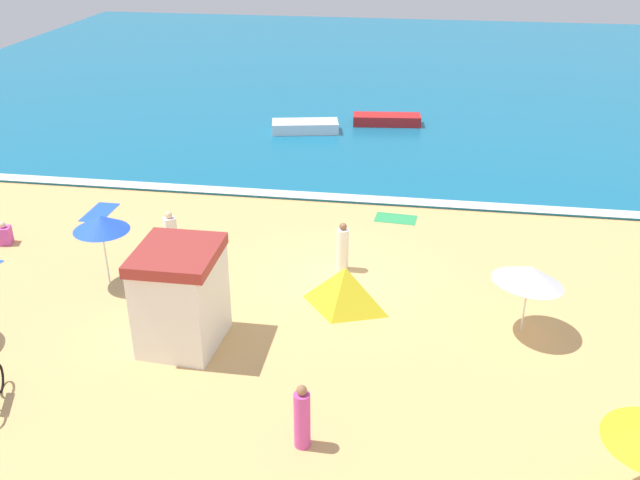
{
  "coord_description": "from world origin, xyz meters",
  "views": [
    {
      "loc": [
        2.42,
        -18.99,
        10.88
      ],
      "look_at": [
        -0.67,
        1.05,
        0.8
      ],
      "focal_mm": 39.45,
      "sensor_mm": 36.0,
      "label": 1
    }
  ],
  "objects": [
    {
      "name": "beachgoer_7",
      "position": [
        -11.57,
        0.73,
        0.34
      ],
      "size": [
        0.54,
        0.54,
        0.82
      ],
      "color": "#D84CA5",
      "rests_on": "ground_plane"
    },
    {
      "name": "beach_towel_1",
      "position": [
        -9.51,
        3.69,
        0.01
      ],
      "size": [
        0.89,
        1.8,
        0.01
      ],
      "color": "blue",
      "rests_on": "ground_plane"
    },
    {
      "name": "beachgoer_0",
      "position": [
        0.12,
        0.68,
        0.75
      ],
      "size": [
        0.53,
        0.53,
        1.63
      ],
      "color": "white",
      "rests_on": "ground_plane"
    },
    {
      "name": "beachgoer_6",
      "position": [
        -6.13,
        2.08,
        0.43
      ],
      "size": [
        0.55,
        0.55,
        0.97
      ],
      "color": "white",
      "rests_on": "ground_plane"
    },
    {
      "name": "ocean_water",
      "position": [
        0.0,
        28.0,
        0.05
      ],
      "size": [
        60.0,
        44.0,
        0.1
      ],
      "primitive_type": "cube",
      "color": "#146B93",
      "rests_on": "ground_plane"
    },
    {
      "name": "beachgoer_4",
      "position": [
        0.24,
        -7.4,
        0.75
      ],
      "size": [
        0.51,
        0.51,
        1.61
      ],
      "color": "#D84CA5",
      "rests_on": "ground_plane"
    },
    {
      "name": "small_boat_0",
      "position": [
        0.47,
        16.19,
        0.36
      ],
      "size": [
        3.53,
        1.46,
        0.52
      ],
      "color": "red",
      "rests_on": "ocean_water"
    },
    {
      "name": "small_boat_1",
      "position": [
        -3.46,
        14.36,
        0.37
      ],
      "size": [
        3.46,
        1.94,
        0.54
      ],
      "color": "white",
      "rests_on": "ocean_water"
    },
    {
      "name": "beach_umbrella_6",
      "position": [
        -6.91,
        -1.29,
        2.04
      ],
      "size": [
        2.12,
        2.11,
        2.3
      ],
      "color": "silver",
      "rests_on": "ground_plane"
    },
    {
      "name": "beach_towel_4",
      "position": [
        1.59,
        4.82,
        0.01
      ],
      "size": [
        1.59,
        1.01,
        0.01
      ],
      "color": "green",
      "rests_on": "ground_plane"
    },
    {
      "name": "ground_plane",
      "position": [
        0.0,
        0.0,
        0.0
      ],
      "size": [
        60.0,
        60.0,
        0.0
      ],
      "primitive_type": "plane",
      "color": "#E5B26B"
    },
    {
      "name": "beach_umbrella_0",
      "position": [
        5.43,
        -2.12,
        1.79
      ],
      "size": [
        2.72,
        2.71,
        2.14
      ],
      "color": "silver",
      "rests_on": "ground_plane"
    },
    {
      "name": "lifeguard_cabana",
      "position": [
        -3.57,
        -4.0,
        1.42
      ],
      "size": [
        2.06,
        2.33,
        2.8
      ],
      "color": "white",
      "rests_on": "ground_plane"
    },
    {
      "name": "wave_breaker_foam",
      "position": [
        0.0,
        6.3,
        0.1
      ],
      "size": [
        57.0,
        0.7,
        0.01
      ],
      "primitive_type": "cube",
      "color": "white",
      "rests_on": "ocean_water"
    },
    {
      "name": "beach_tent",
      "position": [
        0.47,
        -1.57,
        0.65
      ],
      "size": [
        2.27,
        1.92,
        1.3
      ],
      "color": "yellow",
      "rests_on": "ground_plane"
    }
  ]
}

